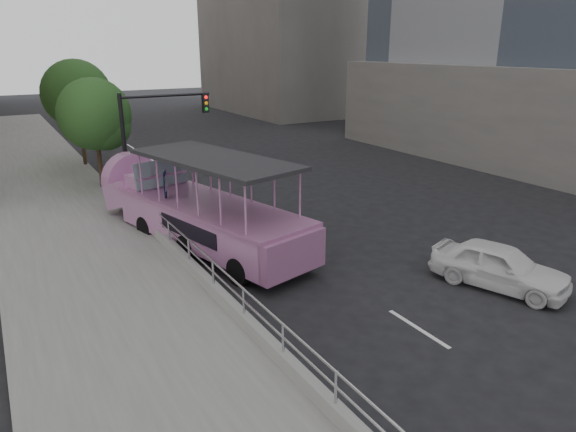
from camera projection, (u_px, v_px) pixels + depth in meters
name	position (u px, v px, depth m)	size (l,w,h in m)	color
ground	(343.00, 306.00, 14.73)	(160.00, 160.00, 0.00)	black
sidewalk	(73.00, 233.00, 20.12)	(5.50, 80.00, 0.30)	#9A9A95
kerb_wall	(214.00, 289.00, 14.72)	(0.24, 30.00, 0.36)	#ACACA6
guardrail	(213.00, 268.00, 14.51)	(0.07, 22.00, 0.71)	silver
duck_boat	(193.00, 210.00, 19.15)	(4.97, 10.83, 3.50)	black
car	(499.00, 266.00, 15.74)	(1.65, 4.09, 1.39)	white
parking_sign	(166.00, 199.00, 18.86)	(0.28, 0.59, 2.82)	black
traffic_signal	(150.00, 131.00, 23.05)	(4.20, 0.32, 5.20)	black
street_tree_near	(97.00, 117.00, 24.99)	(3.52, 3.52, 5.72)	#3C291B
street_tree_far	(79.00, 97.00, 29.84)	(3.97, 3.97, 6.45)	#3C291B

